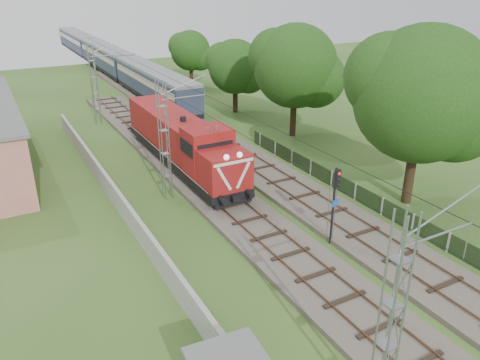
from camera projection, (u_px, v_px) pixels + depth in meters
ground at (307, 274)px, 23.85m from camera, size 140.00×140.00×0.00m
track_main at (241, 215)px, 29.40m from camera, size 4.20×70.00×0.45m
track_side at (220, 143)px, 42.06m from camera, size 4.20×80.00×0.45m
catenary at (165, 141)px, 30.58m from camera, size 3.31×70.00×8.00m
boundary_wall at (116, 198)px, 30.33m from camera, size 0.25×40.00×1.50m
fence at (382, 206)px, 29.54m from camera, size 0.12×32.00×1.20m
locomotive at (182, 140)px, 36.28m from camera, size 3.08×17.59×4.47m
coach_rake at (106, 56)px, 73.37m from camera, size 3.01×67.13×3.48m
signal_post at (335, 193)px, 25.27m from camera, size 0.51×0.40×4.62m
tree_a at (423, 96)px, 28.67m from camera, size 8.91×8.49×11.56m
tree_b at (296, 67)px, 42.22m from camera, size 7.96×7.58×10.32m
tree_c at (236, 67)px, 50.54m from camera, size 6.13×5.84×7.95m
tree_d at (191, 51)px, 63.99m from camera, size 5.71×5.43×7.40m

